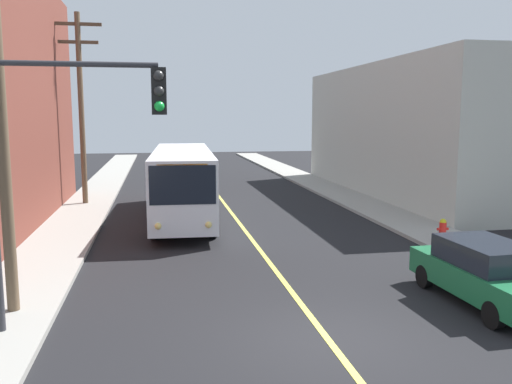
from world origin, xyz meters
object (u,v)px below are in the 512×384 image
Objects in this scene: city_bus at (183,180)px; traffic_signal_left_corner at (66,138)px; fire_hydrant at (443,229)px; utility_pole_mid at (81,100)px; parked_car_green at (485,272)px.

traffic_signal_left_corner is (-2.99, -12.95, 2.49)m from city_bus.
city_bus reaches higher than fire_hydrant.
fire_hydrant is at bearing 26.17° from traffic_signal_left_corner.
utility_pole_mid is 17.68m from traffic_signal_left_corner.
utility_pole_mid is at bearing 96.46° from traffic_signal_left_corner.
city_bus is at bearing 76.98° from traffic_signal_left_corner.
parked_car_green reaches higher than fire_hydrant.
parked_car_green is 5.32× the size of fire_hydrant.
utility_pole_mid reaches higher than fire_hydrant.
city_bus is at bearing 143.24° from fire_hydrant.
utility_pole_mid is 11.74× the size of fire_hydrant.
traffic_signal_left_corner is (1.98, -17.52, -1.28)m from utility_pole_mid.
parked_car_green is at bearing -61.43° from city_bus.
city_bus is 14.57× the size of fire_hydrant.
utility_pole_mid is 1.64× the size of traffic_signal_left_corner.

